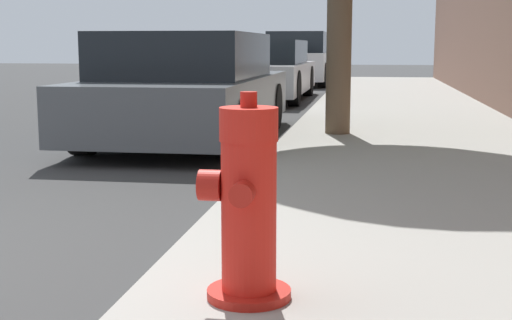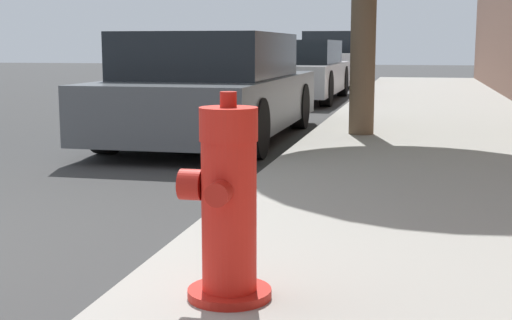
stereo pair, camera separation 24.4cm
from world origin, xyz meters
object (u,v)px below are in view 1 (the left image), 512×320
at_px(parked_car_far, 299,60).
at_px(parked_car_mid, 263,71).
at_px(parked_car_near, 190,89).
at_px(fire_hydrant, 248,207).

bearing_deg(parked_car_far, parked_car_mid, -91.20).
height_order(parked_car_near, parked_car_far, parked_car_far).
bearing_deg(parked_car_mid, parked_car_near, -89.21).
xyz_separation_m(parked_car_near, parked_car_far, (0.04, 12.22, 0.11)).
bearing_deg(parked_car_near, fire_hydrant, -73.33).
distance_m(parked_car_near, parked_car_far, 12.22).
distance_m(fire_hydrant, parked_car_mid, 11.96).
bearing_deg(parked_car_near, parked_car_mid, 90.79).
bearing_deg(fire_hydrant, parked_car_near, 106.67).
distance_m(parked_car_mid, parked_car_far, 5.89).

